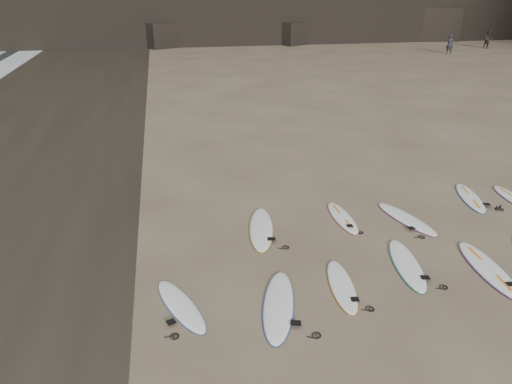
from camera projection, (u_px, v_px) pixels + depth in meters
ground at (418, 268)px, 12.55m from camera, size 240.00×240.00×0.00m
surfboard_0 at (278, 305)px, 11.05m from camera, size 1.35×2.78×0.10m
surfboard_1 at (342, 285)px, 11.76m from camera, size 0.83×2.30×0.08m
surfboard_2 at (407, 264)px, 12.62m from camera, size 1.06×2.61×0.09m
surfboard_3 at (488, 269)px, 12.43m from camera, size 0.89×2.79×0.10m
surfboard_5 at (261, 228)px, 14.42m from camera, size 1.15×2.80×0.10m
surfboard_6 at (343, 217)px, 15.09m from camera, size 0.54×2.21×0.08m
surfboard_7 at (406, 218)px, 15.02m from camera, size 1.23×2.56×0.09m
surfboard_8 at (470, 197)px, 16.45m from camera, size 1.16×2.46×0.09m
surfboard_11 at (181, 305)px, 11.05m from camera, size 1.32×2.32×0.08m
person_a at (450, 44)px, 47.20m from camera, size 0.77×0.69×1.78m
person_b at (488, 39)px, 50.62m from camera, size 0.98×0.82×1.80m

